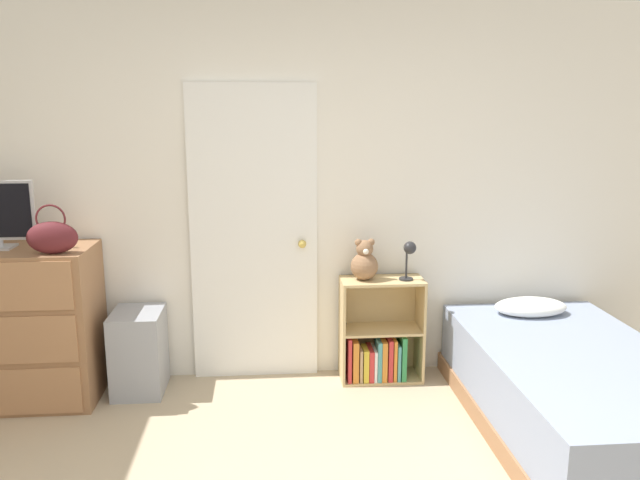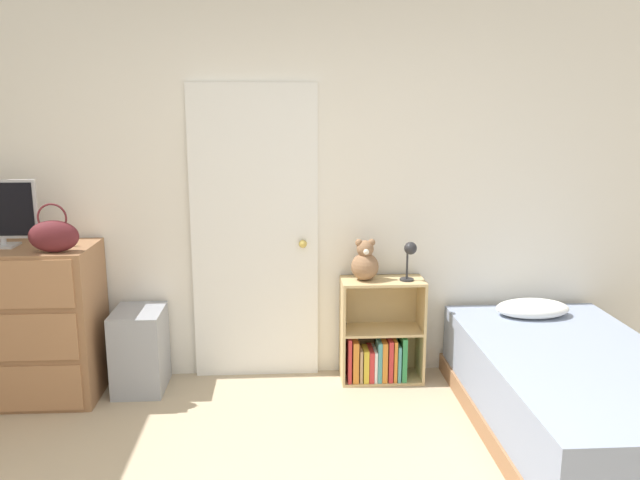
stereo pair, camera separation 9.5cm
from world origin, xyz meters
TOP-DOWN VIEW (x-y plane):
  - wall_back at (0.00, 2.30)m, footprint 10.00×0.06m
  - door_closed at (-0.21, 2.24)m, footprint 0.86×0.09m
  - dresser at (-1.76, 1.98)m, footprint 1.08×0.54m
  - tv at (-1.76, 1.99)m, footprint 0.45×0.16m
  - handbag at (-1.39, 1.82)m, footprint 0.30×0.13m
  - storage_bin at (-0.98, 2.05)m, footprint 0.32×0.40m
  - bookshelf at (0.64, 2.11)m, footprint 0.56×0.27m
  - teddy_bear at (0.53, 2.11)m, footprint 0.19×0.19m
  - desk_lamp at (0.82, 2.07)m, footprint 0.11×0.10m
  - bed at (1.65, 1.28)m, footprint 1.09×1.95m

SIDE VIEW (x-z plane):
  - bed at x=1.65m, z-range -0.05..0.54m
  - bookshelf at x=0.64m, z-range -0.10..0.62m
  - storage_bin at x=-0.98m, z-range 0.00..0.55m
  - dresser at x=-1.76m, z-range 0.00..1.00m
  - teddy_bear at x=0.53m, z-range 0.70..0.98m
  - desk_lamp at x=0.82m, z-range 0.77..1.04m
  - door_closed at x=-0.21m, z-range 0.00..2.01m
  - handbag at x=-1.39m, z-range 0.95..1.25m
  - tv at x=-1.76m, z-range 1.01..1.43m
  - wall_back at x=0.00m, z-range 0.00..2.55m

